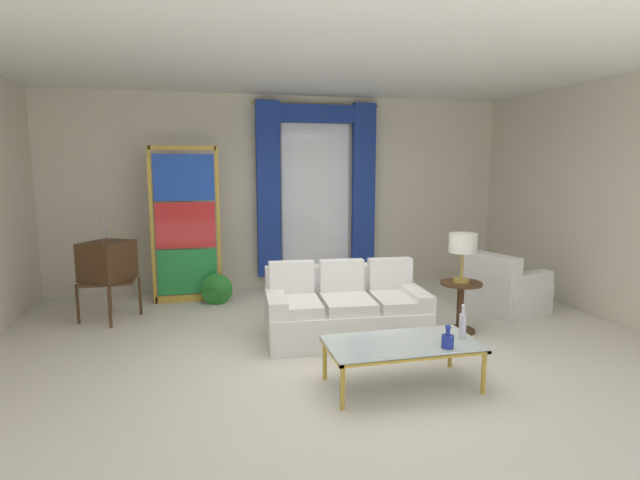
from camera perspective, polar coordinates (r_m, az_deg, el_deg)
The scene contains 15 objects.
ground_plane at distance 5.42m, azimuth 1.53°, elevation -12.49°, with size 16.00×16.00×0.00m, color silver.
wall_rear at distance 8.06m, azimuth -4.04°, elevation 5.39°, with size 8.00×0.12×3.00m, color beige.
wall_right at distance 7.41m, azimuth 28.82°, elevation 4.07°, with size 0.12×7.00×3.00m, color beige.
ceiling_slab at distance 5.93m, azimuth -0.45°, elevation 19.01°, with size 8.00×7.60×0.04m, color white.
curtained_window at distance 7.98m, azimuth -0.36°, elevation 7.11°, with size 2.00×0.17×2.70m.
couch_white_long at distance 5.75m, azimuth 2.78°, elevation -8.03°, with size 1.82×1.04×0.86m.
coffee_table at distance 4.56m, azimuth 9.29°, elevation -11.72°, with size 1.33×0.67×0.41m.
bottle_blue_decanter at distance 4.46m, azimuth 14.27°, elevation -10.92°, with size 0.10×0.10×0.20m.
bottle_crystal_tall at distance 4.69m, azimuth 15.85°, elevation -9.22°, with size 0.06×0.06×0.32m.
vintage_tv at distance 6.82m, azimuth -22.96°, elevation -2.40°, with size 0.74×0.76×1.35m.
armchair_white at distance 7.14m, azimuth 20.14°, elevation -5.39°, with size 1.00×0.99×0.80m.
stained_glass_divider at distance 7.30m, azimuth -14.97°, elevation 1.29°, with size 0.95×0.05×2.20m.
peacock_figurine at distance 7.15m, azimuth -11.59°, elevation -5.58°, with size 0.44×0.60×0.50m.
round_side_table at distance 6.13m, azimuth 15.62°, elevation -6.80°, with size 0.48×0.48×0.59m.
table_lamp_brass at distance 5.99m, azimuth 15.88°, elevation -0.58°, with size 0.32×0.32×0.57m.
Camera 1 is at (-1.31, -4.88, 1.95)m, focal length 28.25 mm.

